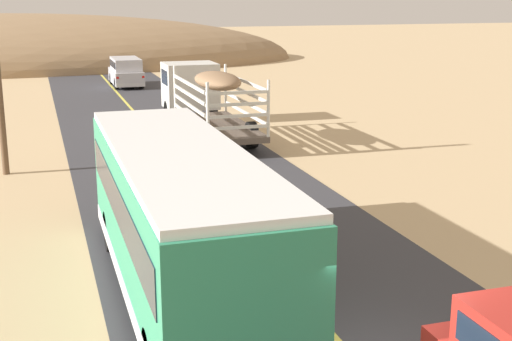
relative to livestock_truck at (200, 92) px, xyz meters
name	(u,v)px	position (x,y,z in m)	size (l,w,h in m)	color
livestock_truck	(200,92)	(0.00, 0.00, 0.00)	(2.53, 9.70, 3.02)	silver
bus	(180,219)	(-4.61, -18.04, -0.04)	(2.54, 10.00, 3.21)	#2D8C66
car_far	(126,71)	(-1.28, 16.78, -0.70)	(1.90, 4.62, 1.93)	silver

